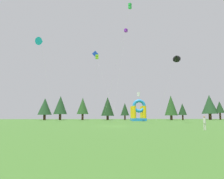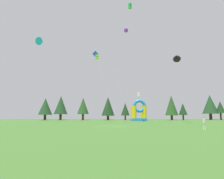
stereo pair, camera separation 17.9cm
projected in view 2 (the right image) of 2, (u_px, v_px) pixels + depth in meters
ground_plane at (115, 126)px, 34.13m from camera, size 120.00×120.00×0.00m
kite_black_delta at (176, 57)px, 48.29m from camera, size 6.07×3.54×16.34m
kite_purple_box at (126, 31)px, 56.10m from camera, size 4.39×3.74×25.05m
kite_white_box at (139, 94)px, 61.11m from camera, size 1.04×1.82×8.45m
kite_blue_diamond at (95, 55)px, 58.78m from camera, size 6.78×4.64×19.61m
kite_cyan_delta at (41, 41)px, 60.18m from camera, size 6.38×3.15×24.47m
kite_green_box at (130, 7)px, 43.12m from camera, size 5.90×5.69×24.99m
kite_lime_box at (97, 57)px, 52.71m from camera, size 1.10×6.90×17.08m
person_midfield at (204, 122)px, 26.15m from camera, size 0.42×0.42×1.77m
inflatable_orange_dome at (139, 113)px, 64.58m from camera, size 4.36×4.88×6.67m
tree_row_1 at (45, 107)px, 76.83m from camera, size 5.06×5.06×8.05m
tree_row_2 at (61, 105)px, 77.99m from camera, size 5.00×5.00×9.01m
tree_row_3 at (83, 106)px, 76.59m from camera, size 4.30×4.30×8.16m
tree_row_4 at (108, 106)px, 77.50m from camera, size 4.89×4.89×8.57m
tree_row_5 at (125, 109)px, 78.65m from camera, size 3.26×3.26×6.40m
tree_row_6 at (171, 105)px, 77.38m from camera, size 4.76×4.76×9.10m
tree_row_7 at (183, 109)px, 76.95m from camera, size 3.11×3.11×6.17m
tree_row_8 at (210, 104)px, 80.62m from camera, size 5.94×5.94×9.63m
tree_row_9 at (220, 107)px, 78.86m from camera, size 3.45×3.45×7.06m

